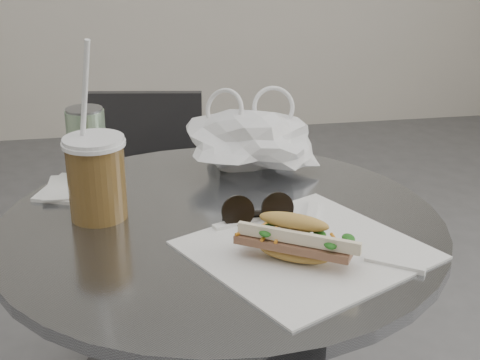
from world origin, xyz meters
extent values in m
cylinder|color=slate|center=(0.00, 0.20, 0.73)|extent=(0.76, 0.76, 0.02)
cylinder|color=#2E2E31|center=(-0.13, 0.79, 0.24)|extent=(0.06, 0.06, 0.48)
cylinder|color=#2E2E31|center=(-0.13, 0.79, 0.48)|extent=(0.41, 0.41, 0.02)
cube|color=#2E2E31|center=(-0.10, 0.98, 0.63)|extent=(0.32, 0.08, 0.28)
cube|color=white|center=(0.11, 0.07, 0.74)|extent=(0.42, 0.42, 0.00)
ellipsoid|color=gold|center=(0.09, 0.04, 0.75)|extent=(0.22, 0.18, 0.02)
cube|color=brown|center=(0.09, 0.04, 0.77)|extent=(0.18, 0.14, 0.01)
ellipsoid|color=gold|center=(0.09, 0.05, 0.80)|extent=(0.22, 0.18, 0.04)
cylinder|color=brown|center=(-0.20, 0.25, 0.80)|extent=(0.10, 0.10, 0.13)
cylinder|color=silver|center=(-0.20, 0.25, 0.88)|extent=(0.11, 0.11, 0.01)
cylinder|color=white|center=(-0.21, 0.26, 0.93)|extent=(0.05, 0.06, 0.24)
cylinder|color=black|center=(0.03, 0.17, 0.77)|extent=(0.06, 0.02, 0.06)
cylinder|color=black|center=(0.09, 0.18, 0.77)|extent=(0.06, 0.02, 0.06)
cube|color=black|center=(0.06, 0.18, 0.76)|extent=(0.02, 0.01, 0.01)
cube|color=white|center=(-0.24, 0.37, 0.74)|extent=(0.17, 0.17, 0.01)
cube|color=white|center=(-0.24, 0.37, 0.75)|extent=(0.13, 0.13, 0.00)
cylinder|color=#549055|center=(-0.23, 0.44, 0.81)|extent=(0.07, 0.07, 0.14)
cylinder|color=slate|center=(-0.23, 0.44, 0.88)|extent=(0.07, 0.07, 0.00)
camera|label=1|loc=(-0.14, -0.82, 1.23)|focal=50.00mm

